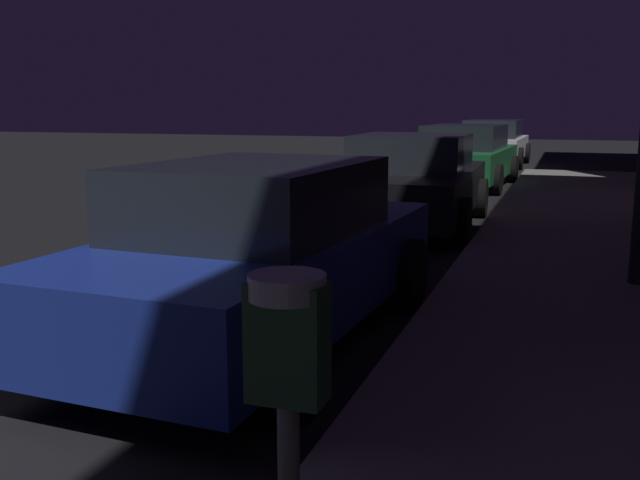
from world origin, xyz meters
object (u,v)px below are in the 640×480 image
object	(u,v)px
car_blue	(259,253)
car_green	(465,156)
parking_meter	(288,399)
car_black	(411,182)
car_white	(493,143)

from	to	relation	value
car_blue	car_green	distance (m)	11.76
parking_meter	car_black	bearing A→B (deg)	100.10
parking_meter	car_black	xyz separation A→B (m)	(-1.67, 9.37, -0.45)
parking_meter	car_blue	distance (m)	3.96
parking_meter	car_white	distance (m)	21.79
car_blue	car_green	world-z (taller)	same
car_white	car_blue	bearing A→B (deg)	-90.00
car_black	car_white	xyz separation A→B (m)	(-0.00, 12.34, 0.02)
parking_meter	car_black	size ratio (longest dim) A/B	0.30
parking_meter	car_green	xyz separation A→B (m)	(-1.67, 15.33, -0.43)
car_white	car_black	bearing A→B (deg)	-89.99
car_blue	car_white	xyz separation A→B (m)	(-0.00, 18.15, 0.01)
car_blue	car_black	bearing A→B (deg)	89.99
parking_meter	car_blue	world-z (taller)	parking_meter
car_blue	car_black	xyz separation A→B (m)	(0.00, 5.80, -0.01)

